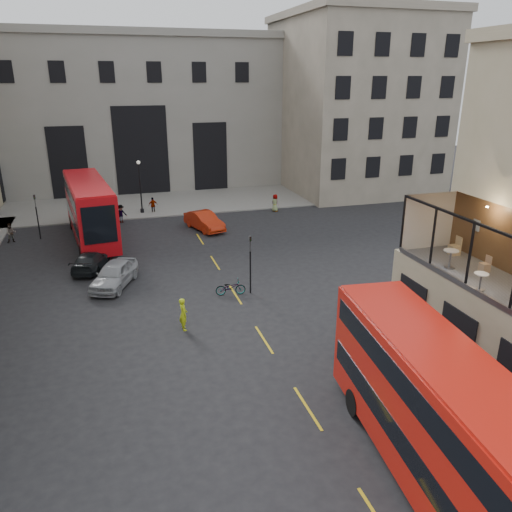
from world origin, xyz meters
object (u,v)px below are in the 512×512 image
object	(u,v)px
car_a	(114,274)
pedestrian_d	(275,203)
bus_far	(90,207)
pedestrian_a	(11,233)
cafe_table_far	(451,256)
cafe_chair_d	(454,249)
bicycle	(231,287)
bus_near	(440,414)
pedestrian_b	(121,214)
pedestrian_c	(153,205)
cyclist	(183,314)
cafe_chair_c	(485,267)
traffic_light_far	(36,211)
car_b	(204,221)
car_c	(90,261)
street_lamp_b	(141,190)
traffic_light_near	(250,257)
cafe_table_mid	(481,279)

from	to	relation	value
car_a	pedestrian_d	size ratio (longest dim) A/B	2.71
bus_far	pedestrian_a	world-z (taller)	bus_far
cafe_table_far	cafe_chair_d	xyz separation A→B (m)	(1.38, 1.48, -0.29)
bicycle	bus_near	bearing A→B (deg)	-163.65
bicycle	pedestrian_b	distance (m)	19.95
pedestrian_c	cafe_chair_d	bearing A→B (deg)	99.42
bus_near	pedestrian_a	bearing A→B (deg)	118.46
bicycle	pedestrian_c	distance (m)	21.90
cyclist	cafe_table_far	distance (m)	13.87
cafe_chair_c	cyclist	bearing A→B (deg)	151.22
bus_near	cafe_chair_d	distance (m)	11.09
traffic_light_far	cafe_chair_d	xyz separation A→B (m)	(22.22, -24.34, 2.46)
bus_near	cafe_chair_c	xyz separation A→B (m)	(6.54, 6.17, 2.10)
cafe_chair_d	bicycle	bearing A→B (deg)	138.36
car_b	car_c	size ratio (longest dim) A/B	1.10
street_lamp_b	pedestrian_c	world-z (taller)	street_lamp_b
bus_near	cafe_table_far	size ratio (longest dim) A/B	14.37
cafe_chair_d	pedestrian_a	bearing A→B (deg)	135.43
car_a	cafe_chair_c	xyz separation A→B (m)	(16.28, -14.39, 4.01)
cyclist	pedestrian_b	size ratio (longest dim) A/B	1.06
traffic_light_far	cafe_chair_c	size ratio (longest dim) A/B	5.01
cyclist	pedestrian_a	distance (m)	22.38
cafe_table_far	car_a	bearing A→B (deg)	138.18
car_c	cafe_chair_d	xyz separation A→B (m)	(18.01, -15.61, 4.23)
traffic_light_far	car_b	distance (m)	14.08
bus_far	pedestrian_d	xyz separation A→B (m)	(17.82, 4.58, -1.95)
traffic_light_far	pedestrian_b	distance (m)	7.71
bus_near	traffic_light_near	bearing A→B (deg)	95.07
street_lamp_b	cyclist	xyz separation A→B (m)	(0.17, -25.65, -1.47)
pedestrian_c	pedestrian_d	world-z (taller)	pedestrian_d
bus_near	car_c	size ratio (longest dim) A/B	2.76
cyclist	car_c	bearing A→B (deg)	19.20
street_lamp_b	cafe_chair_c	size ratio (longest dim) A/B	7.03
street_lamp_b	bicycle	xyz separation A→B (m)	(3.72, -21.90, -1.90)
car_b	pedestrian_d	distance (m)	9.28
pedestrian_c	pedestrian_d	distance (m)	12.35
pedestrian_a	cafe_chair_d	distance (m)	34.45
bus_near	bicycle	distance (m)	17.37
bus_near	cyclist	bearing A→B (deg)	115.56
car_c	pedestrian_b	world-z (taller)	pedestrian_b
cafe_table_mid	cafe_chair_c	size ratio (longest dim) A/B	0.97
bicycle	cafe_chair_d	size ratio (longest dim) A/B	2.02
bus_near	car_a	bearing A→B (deg)	115.33
bus_far	bicycle	world-z (taller)	bus_far
bus_near	car_a	xyz separation A→B (m)	(-9.73, 20.56, -1.91)
traffic_light_near	pedestrian_a	bearing A→B (deg)	135.87
traffic_light_near	pedestrian_a	world-z (taller)	traffic_light_near
cyclist	cafe_table_mid	size ratio (longest dim) A/B	2.50
car_a	cafe_chair_d	bearing A→B (deg)	-12.21
cafe_table_mid	cafe_chair_d	size ratio (longest dim) A/B	0.79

